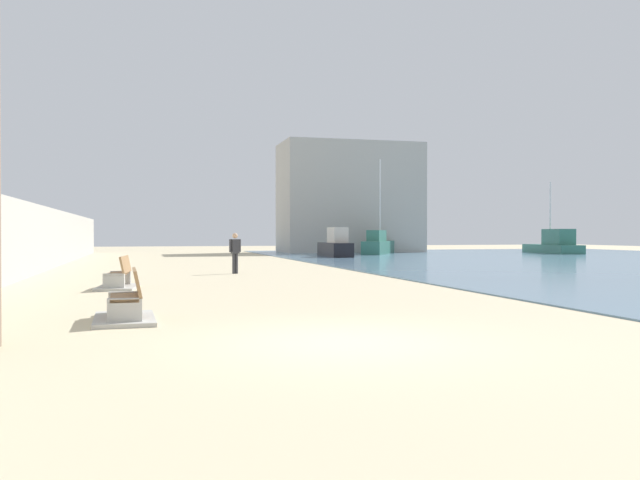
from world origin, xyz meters
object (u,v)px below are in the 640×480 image
object	(u,v)px
bench_near	(126,309)
boat_far_left	(554,244)
bench_far	(118,281)
boat_mid_bay	(335,246)
person_walking	(235,250)
boat_distant	(379,245)

from	to	relation	value
bench_near	boat_far_left	bearing A→B (deg)	46.57
bench_far	boat_far_left	distance (m)	42.64
boat_mid_bay	bench_far	bearing A→B (deg)	-119.74
bench_far	boat_mid_bay	size ratio (longest dim) A/B	0.41
bench_near	person_walking	world-z (taller)	person_walking
bench_near	bench_far	bearing A→B (deg)	93.09
boat_far_left	bench_far	bearing A→B (deg)	-140.97
bench_near	boat_distant	world-z (taller)	boat_distant
boat_far_left	boat_distant	world-z (taller)	boat_distant
bench_near	boat_mid_bay	size ratio (longest dim) A/B	0.40
boat_distant	bench_near	bearing A→B (deg)	-116.44
bench_near	boat_far_left	world-z (taller)	boat_far_left
person_walking	bench_near	bearing A→B (deg)	-105.46
boat_far_left	boat_mid_bay	size ratio (longest dim) A/B	1.36
boat_distant	boat_mid_bay	world-z (taller)	boat_distant
person_walking	boat_far_left	bearing A→B (deg)	35.25
bench_near	boat_far_left	distance (m)	47.58
bench_far	boat_far_left	xyz separation A→B (m)	(33.12, 26.85, 0.52)
bench_near	boat_far_left	size ratio (longest dim) A/B	0.30
boat_far_left	boat_mid_bay	xyz separation A→B (m)	(-19.44, -2.90, 0.03)
person_walking	bench_far	bearing A→B (deg)	-123.73
boat_far_left	boat_distant	size ratio (longest dim) A/B	0.95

